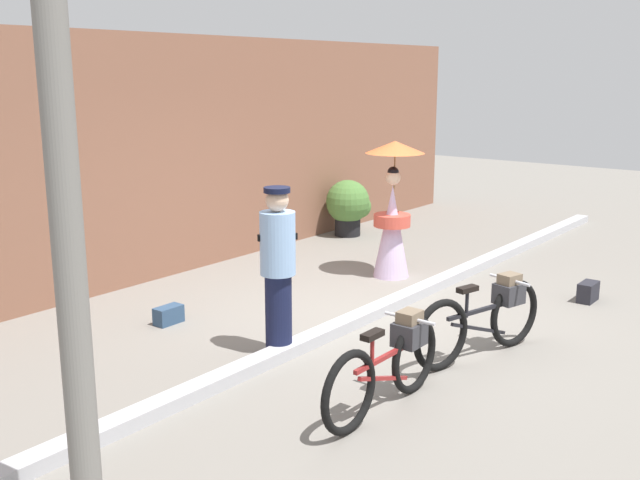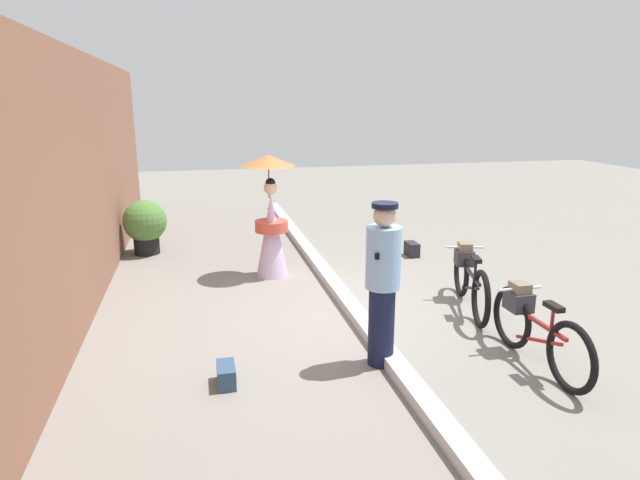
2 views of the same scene
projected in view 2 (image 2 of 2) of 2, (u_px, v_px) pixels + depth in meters
The scene contains 10 objects.
ground_plane at pixel (352, 313), 6.72m from camera, with size 30.00×30.00×0.00m, color gray.
building_wall at pixel (49, 198), 5.60m from camera, with size 14.00×0.40×3.18m, color brown.
sidewalk_curb at pixel (352, 308), 6.71m from camera, with size 14.00×0.20×0.12m, color #B2B2B7.
bicycle_near_officer at pixel (535, 327), 5.33m from camera, with size 1.62×0.48×0.76m.
bicycle_far_side at pixel (469, 278), 6.80m from camera, with size 1.68×0.60×0.77m.
person_officer at pixel (383, 281), 5.21m from camera, with size 0.34×0.34×1.65m.
person_with_parasol at pixel (271, 217), 7.95m from camera, with size 0.78×0.78×1.81m.
potted_plant_by_door at pixel (146, 224), 9.22m from camera, with size 0.75×0.73×0.94m.
backpack_on_pavement at pixel (412, 249), 9.15m from camera, with size 0.33×0.17×0.23m.
backpack_spare at pixel (227, 374), 5.00m from camera, with size 0.32×0.17×0.19m.
Camera 2 is at (-6.03, 1.80, 2.57)m, focal length 30.15 mm.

